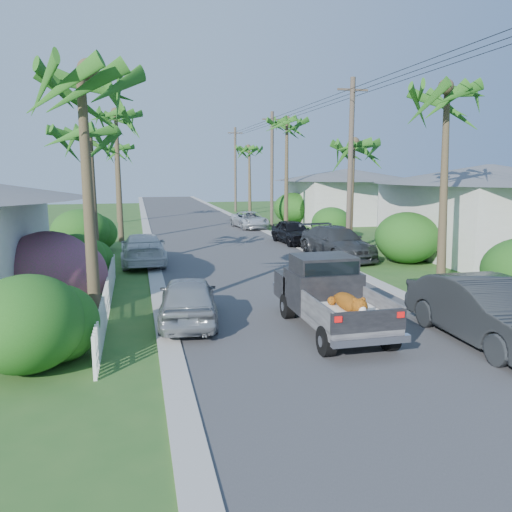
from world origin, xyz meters
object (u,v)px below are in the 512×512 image
object	(u,v)px
parked_car_lf	(143,249)
house_right_near	(487,214)
utility_pole_c	(272,169)
palm_l_a	(81,72)
palm_r_d	(250,148)
parked_car_rm	(337,243)
palm_l_b	(89,131)
parked_car_rf	(293,232)
parked_car_rd	(250,220)
palm_r_c	(287,121)
parked_car_ln	(188,300)
utility_pole_d	(235,169)
palm_l_c	(116,114)
parked_car_rn	(486,312)
palm_r_b	(353,143)
pickup_truck	(326,293)
palm_r_a	(450,89)
palm_l_d	(116,147)
house_right_far	(347,198)
utility_pole_b	(350,168)

from	to	relation	value
parked_car_lf	house_right_near	bearing A→B (deg)	174.11
house_right_near	utility_pole_c	size ratio (longest dim) A/B	1.00
palm_l_a	palm_r_d	distance (m)	39.12
parked_car_rm	palm_l_b	world-z (taller)	palm_l_b
palm_r_d	parked_car_rf	bearing A→B (deg)	-95.68
parked_car_rd	parked_car_lf	distance (m)	15.94
palm_r_c	parked_car_rm	bearing A→B (deg)	-95.29
parked_car_ln	palm_l_b	distance (m)	10.41
utility_pole_d	palm_l_c	bearing A→B (deg)	-118.92
parked_car_rn	palm_r_d	world-z (taller)	palm_r_d
parked_car_ln	utility_pole_c	xyz separation A→B (m)	(9.20, 24.29, 3.89)
parked_car_ln	palm_l_c	xyz separation A→B (m)	(-2.40, 18.29, 7.20)
parked_car_rn	parked_car_rd	xyz separation A→B (m)	(-0.21, 27.09, -0.21)
parked_car_rm	palm_l_c	world-z (taller)	palm_l_c
parked_car_ln	utility_pole_d	world-z (taller)	utility_pole_d
parked_car_rf	palm_l_c	xyz separation A→B (m)	(-10.36, 3.53, 7.19)
palm_r_b	utility_pole_d	xyz separation A→B (m)	(-1.00, 28.00, -1.35)
pickup_truck	palm_r_b	size ratio (longest dim) A/B	0.71
palm_r_c	palm_r_d	xyz separation A→B (m)	(0.30, 14.00, -1.37)
parked_car_rn	palm_l_b	size ratio (longest dim) A/B	0.70
palm_r_a	parked_car_rd	bearing A→B (deg)	97.26
palm_r_b	parked_car_lf	bearing A→B (deg)	-173.09
parked_car_rm	palm_l_d	size ratio (longest dim) A/B	0.72
parked_car_lf	palm_r_b	xyz separation A→B (m)	(11.35, 1.38, 5.21)
palm_r_b	parked_car_ln	bearing A→B (deg)	-132.11
parked_car_rn	parked_car_rf	world-z (taller)	parked_car_rn
parked_car_rm	parked_car_rd	xyz separation A→B (m)	(-1.40, 14.16, -0.16)
house_right_near	palm_r_d	bearing A→B (deg)	103.07
house_right_far	parked_car_rm	bearing A→B (deg)	-115.25
palm_l_d	palm_r_d	xyz separation A→B (m)	(13.00, 6.00, 0.29)
parked_car_ln	parked_car_lf	world-z (taller)	parked_car_lf
palm_l_b	utility_pole_c	xyz separation A→B (m)	(12.40, 16.00, -1.55)
palm_l_a	palm_l_c	world-z (taller)	palm_l_c
palm_r_b	utility_pole_c	bearing A→B (deg)	94.40
palm_l_a	palm_l_c	xyz separation A→B (m)	(0.20, 19.00, 0.98)
parked_car_rm	utility_pole_b	world-z (taller)	utility_pole_b
parked_car_lf	palm_l_b	bearing A→B (deg)	37.75
parked_car_rd	parked_car_ln	xyz separation A→B (m)	(-7.20, -23.49, 0.08)
palm_l_d	parked_car_lf	bearing A→B (deg)	-85.10
house_right_near	utility_pole_c	world-z (taller)	utility_pole_c
parked_car_rf	parked_car_ln	distance (m)	16.76
parked_car_rm	utility_pole_c	world-z (taller)	utility_pole_c
pickup_truck	house_right_far	distance (m)	30.40
palm_r_a	palm_r_c	world-z (taller)	palm_r_c
palm_l_a	parked_car_rd	bearing A→B (deg)	67.95
palm_r_d	utility_pole_c	bearing A→B (deg)	-94.29
utility_pole_c	parked_car_ln	bearing A→B (deg)	-110.75
parked_car_rm	parked_car_rn	bearing A→B (deg)	-100.84
palm_l_d	parked_car_rn	bearing A→B (deg)	-73.08
utility_pole_c	parked_car_rm	bearing A→B (deg)	-92.30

